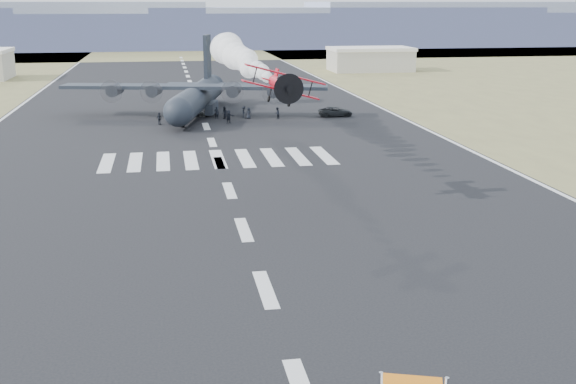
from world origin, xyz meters
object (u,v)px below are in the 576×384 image
object	(u,v)px
crew_g	(170,116)
crew_a	(217,113)
crew_h	(224,113)
aerobatic_biplane	(281,84)
crew_e	(249,113)
support_vehicle	(336,112)
crew_c	(244,112)
crew_d	(159,119)
transport_aircraft	(197,95)
crew_b	(277,113)
hangar_right	(370,59)
crew_f	(229,117)

from	to	relation	value
crew_g	crew_a	bearing A→B (deg)	-157.09
crew_h	aerobatic_biplane	bearing A→B (deg)	-25.68
crew_e	crew_g	bearing A→B (deg)	24.48
support_vehicle	crew_c	distance (m)	13.95
crew_d	crew_e	world-z (taller)	crew_d
transport_aircraft	crew_g	distance (m)	7.66
aerobatic_biplane	crew_e	xyz separation A→B (m)	(2.65, 47.13, -9.44)
support_vehicle	crew_e	world-z (taller)	crew_e
transport_aircraft	crew_b	size ratio (longest dim) A/B	23.24
hangar_right	crew_c	size ratio (longest dim) A/B	12.07
crew_d	crew_e	bearing A→B (deg)	-127.84
transport_aircraft	crew_h	xyz separation A→B (m)	(3.75, -5.19, -2.07)
crew_d	crew_e	distance (m)	13.46
hangar_right	crew_a	bearing A→B (deg)	-121.65
aerobatic_biplane	crew_f	xyz separation A→B (m)	(-0.65, 43.54, -9.31)
crew_a	crew_e	bearing A→B (deg)	-174.82
crew_h	crew_a	bearing A→B (deg)	-138.34
hangar_right	aerobatic_biplane	bearing A→B (deg)	-109.39
aerobatic_biplane	support_vehicle	bearing A→B (deg)	69.70
crew_f	crew_c	bearing A→B (deg)	45.72
crew_e	crew_f	world-z (taller)	crew_f
support_vehicle	crew_a	distance (m)	18.01
aerobatic_biplane	hangar_right	bearing A→B (deg)	68.98
crew_a	crew_g	world-z (taller)	crew_a
crew_d	crew_h	size ratio (longest dim) A/B	0.92
crew_b	crew_c	xyz separation A→B (m)	(-4.75, 2.18, -0.01)
crew_c	crew_h	world-z (taller)	crew_h
crew_b	crew_e	world-z (taller)	crew_b
crew_a	crew_f	bearing A→B (deg)	121.76
transport_aircraft	support_vehicle	xyz separation A→B (m)	(20.61, -5.43, -2.28)
crew_a	hangar_right	bearing A→B (deg)	-107.87
aerobatic_biplane	crew_c	size ratio (longest dim) A/B	3.91
hangar_right	crew_c	bearing A→B (deg)	-119.41
transport_aircraft	hangar_right	bearing A→B (deg)	67.46
aerobatic_biplane	transport_aircraft	world-z (taller)	aerobatic_biplane
support_vehicle	crew_g	xyz separation A→B (m)	(-24.83, -0.57, 0.09)
crew_h	transport_aircraft	bearing A→B (deg)	-171.00
crew_b	crew_g	bearing A→B (deg)	-51.67
aerobatic_biplane	crew_a	bearing A→B (deg)	90.83
crew_c	crew_h	xyz separation A→B (m)	(-2.98, -1.05, 0.07)
crew_e	crew_f	xyz separation A→B (m)	(-3.31, -3.59, 0.12)
crew_a	crew_h	size ratio (longest dim) A/B	0.98
crew_b	crew_d	bearing A→B (deg)	-42.92
crew_f	aerobatic_biplane	bearing A→B (deg)	-104.49
support_vehicle	crew_g	world-z (taller)	crew_g
aerobatic_biplane	transport_aircraft	distance (m)	53.30
aerobatic_biplane	support_vehicle	distance (m)	50.69
crew_c	transport_aircraft	bearing A→B (deg)	79.41
crew_a	crew_c	world-z (taller)	crew_a
crew_g	hangar_right	bearing A→B (deg)	-112.48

